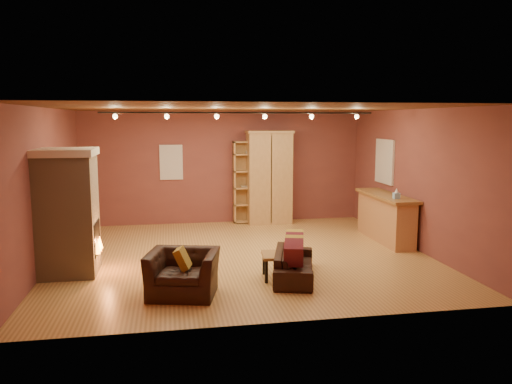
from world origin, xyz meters
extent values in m
plane|color=#A9783B|center=(0.00, 0.00, 0.00)|extent=(7.00, 7.00, 0.00)
plane|color=brown|center=(0.00, 0.00, 2.80)|extent=(7.00, 7.00, 0.00)
cube|color=brown|center=(0.00, 3.25, 1.40)|extent=(7.00, 0.02, 2.80)
cube|color=brown|center=(-3.50, 0.00, 1.40)|extent=(0.02, 6.50, 2.80)
cube|color=brown|center=(3.50, 0.00, 1.40)|extent=(0.02, 6.50, 2.80)
cube|color=tan|center=(-3.05, -0.60, 1.00)|extent=(0.90, 0.90, 2.00)
cube|color=beige|center=(-3.05, -0.60, 2.06)|extent=(0.98, 0.98, 0.12)
cube|color=black|center=(-2.64, -0.60, 0.60)|extent=(0.10, 0.65, 0.55)
cone|color=orange|center=(-2.58, -0.60, 0.48)|extent=(0.10, 0.10, 0.22)
cube|color=silver|center=(-1.30, 3.23, 1.55)|extent=(0.56, 0.04, 0.86)
cube|color=tan|center=(0.65, 3.23, 1.03)|extent=(0.84, 0.04, 2.06)
cube|color=tan|center=(0.24, 3.09, 1.03)|extent=(0.04, 0.33, 2.06)
cube|color=tan|center=(1.05, 3.09, 1.03)|extent=(0.04, 0.33, 2.06)
cube|color=gray|center=(0.51, 3.09, 0.92)|extent=(0.18, 0.12, 0.05)
cube|color=black|center=(0.76, 3.09, 1.38)|extent=(0.10, 0.10, 0.12)
cube|color=tan|center=(0.65, 3.09, 0.04)|extent=(0.84, 0.33, 0.04)
cube|color=tan|center=(0.65, 3.09, 0.47)|extent=(0.84, 0.33, 0.04)
cube|color=tan|center=(0.65, 3.09, 0.89)|extent=(0.84, 0.33, 0.03)
cube|color=tan|center=(0.65, 3.09, 1.31)|extent=(0.84, 0.33, 0.04)
cube|color=tan|center=(0.65, 3.09, 1.73)|extent=(0.84, 0.33, 0.04)
cube|color=tan|center=(0.65, 3.09, 2.04)|extent=(0.84, 0.33, 0.04)
cube|color=tan|center=(1.11, 2.95, 1.13)|extent=(1.08, 0.59, 2.26)
cube|color=olive|center=(1.11, 2.66, 1.13)|extent=(0.02, 0.01, 2.16)
cube|color=tan|center=(1.11, 2.95, 2.29)|extent=(1.14, 0.65, 0.06)
cube|color=tan|center=(3.20, 0.67, 0.47)|extent=(0.45, 1.99, 0.95)
cube|color=olive|center=(3.20, 0.67, 0.98)|extent=(0.57, 2.11, 0.06)
cube|color=#8AB6DD|center=(3.15, 0.09, 1.07)|extent=(0.13, 0.13, 0.12)
cone|color=white|center=(3.15, 0.09, 1.18)|extent=(0.08, 0.08, 0.10)
cube|color=silver|center=(3.47, 1.40, 1.65)|extent=(0.05, 0.90, 1.00)
imported|color=black|center=(0.63, -1.47, 0.31)|extent=(0.86, 1.64, 0.61)
cube|color=maroon|center=(0.48, -2.00, 0.51)|extent=(0.35, 0.30, 0.36)
cube|color=maroon|center=(0.54, -1.79, 0.51)|extent=(0.35, 0.30, 0.36)
cube|color=maroon|center=(0.60, -1.58, 0.51)|extent=(0.35, 0.30, 0.36)
cube|color=olive|center=(0.66, -1.36, 0.51)|extent=(0.35, 0.30, 0.36)
cube|color=maroon|center=(0.72, -1.15, 0.51)|extent=(0.35, 0.30, 0.36)
cube|color=olive|center=(0.78, -0.94, 0.51)|extent=(0.35, 0.30, 0.36)
imported|color=black|center=(-1.20, -1.98, 0.44)|extent=(1.14, 0.88, 0.88)
cube|color=olive|center=(-1.20, -1.98, 0.55)|extent=(0.30, 0.35, 0.34)
cube|color=olive|center=(0.37, -1.47, 0.39)|extent=(0.60, 0.60, 0.05)
cube|color=black|center=(0.15, -1.70, 0.18)|extent=(0.05, 0.05, 0.36)
cube|color=black|center=(0.60, -1.70, 0.18)|extent=(0.05, 0.05, 0.36)
cube|color=black|center=(0.15, -1.25, 0.18)|extent=(0.05, 0.05, 0.36)
cube|color=black|center=(0.60, -1.25, 0.18)|extent=(0.05, 0.05, 0.36)
cylinder|color=black|center=(0.00, 0.20, 2.72)|extent=(5.20, 0.03, 0.03)
sphere|color=#FFD88C|center=(-2.30, 0.20, 2.65)|extent=(0.09, 0.09, 0.09)
sphere|color=#FFD88C|center=(-1.38, 0.20, 2.65)|extent=(0.09, 0.09, 0.09)
sphere|color=#FFD88C|center=(-0.46, 0.20, 2.65)|extent=(0.09, 0.09, 0.09)
sphere|color=#FFD88C|center=(0.46, 0.20, 2.65)|extent=(0.09, 0.09, 0.09)
sphere|color=#FFD88C|center=(1.38, 0.20, 2.65)|extent=(0.09, 0.09, 0.09)
sphere|color=#FFD88C|center=(2.30, 0.20, 2.65)|extent=(0.09, 0.09, 0.09)
camera|label=1|loc=(-1.38, -9.21, 2.58)|focal=35.00mm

